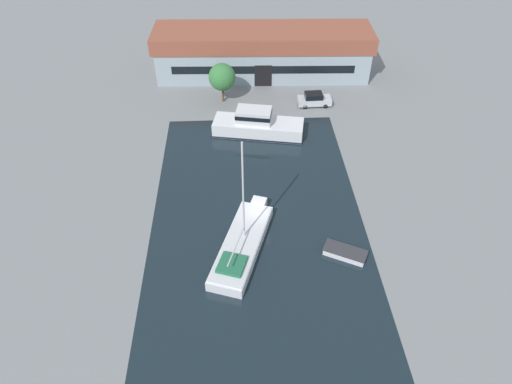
{
  "coord_description": "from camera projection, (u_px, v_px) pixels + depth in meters",
  "views": [
    {
      "loc": [
        -1.71,
        -31.68,
        31.16
      ],
      "look_at": [
        0.0,
        2.67,
        1.0
      ],
      "focal_mm": 32.0,
      "sensor_mm": 36.0,
      "label": 1
    }
  ],
  "objects": [
    {
      "name": "warehouse_building",
      "position": [
        263.0,
        52.0,
        65.04
      ],
      "size": [
        30.88,
        8.95,
        6.57
      ],
      "rotation": [
        0.0,
        0.0,
        -0.04
      ],
      "color": "#99A8B2",
      "rests_on": "ground"
    },
    {
      "name": "quay_tree_near_building",
      "position": [
        222.0,
        77.0,
        58.89
      ],
      "size": [
        3.51,
        3.51,
        5.28
      ],
      "color": "brown",
      "rests_on": "ground"
    },
    {
      "name": "motor_cruiser",
      "position": [
        257.0,
        125.0,
        54.62
      ],
      "size": [
        11.26,
        5.34,
        3.3
      ],
      "rotation": [
        0.0,
        0.0,
        1.39
      ],
      "color": "white",
      "rests_on": "water_canal"
    },
    {
      "name": "sailboat_moored",
      "position": [
        242.0,
        244.0,
        40.99
      ],
      "size": [
        6.26,
        11.67,
        11.33
      ],
      "rotation": [
        0.0,
        0.0,
        -0.32
      ],
      "color": "white",
      "rests_on": "water_canal"
    },
    {
      "name": "ground_plane",
      "position": [
        257.0,
        218.0,
        44.4
      ],
      "size": [
        440.0,
        440.0,
        0.0
      ],
      "primitive_type": "plane",
      "color": "gray"
    },
    {
      "name": "water_canal",
      "position": [
        257.0,
        218.0,
        44.4
      ],
      "size": [
        20.3,
        35.65,
        0.01
      ],
      "primitive_type": "cube",
      "color": "black",
      "rests_on": "ground"
    },
    {
      "name": "parked_car",
      "position": [
        314.0,
        99.0,
        59.83
      ],
      "size": [
        4.38,
        1.97,
        1.77
      ],
      "rotation": [
        0.0,
        0.0,
        4.74
      ],
      "color": "silver",
      "rests_on": "ground"
    },
    {
      "name": "small_dinghy",
      "position": [
        345.0,
        253.0,
        40.57
      ],
      "size": [
        4.11,
        3.13,
        0.67
      ],
      "rotation": [
        0.0,
        0.0,
        4.25
      ],
      "color": "white",
      "rests_on": "water_canal"
    }
  ]
}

